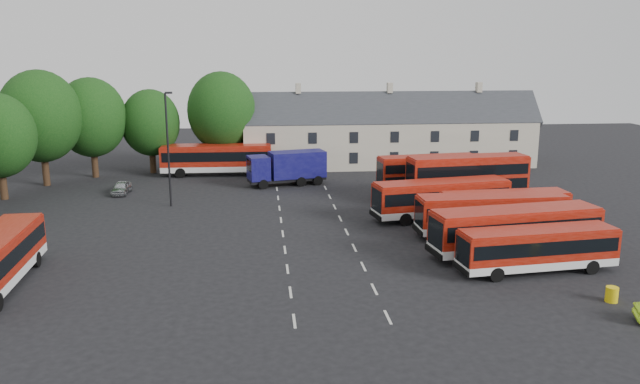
# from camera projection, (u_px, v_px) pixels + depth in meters

# --- Properties ---
(ground) EXTENTS (140.00, 140.00, 0.00)m
(ground) POSITION_uv_depth(u_px,v_px,m) (284.00, 241.00, 46.35)
(ground) COLOR black
(ground) RESTS_ON ground
(lane_markings) EXTENTS (5.15, 33.80, 0.01)m
(lane_markings) POSITION_uv_depth(u_px,v_px,m) (315.00, 233.00, 48.52)
(lane_markings) COLOR beige
(lane_markings) RESTS_ON ground
(treeline) EXTENTS (29.92, 32.59, 12.01)m
(treeline) POSITION_uv_depth(u_px,v_px,m) (66.00, 125.00, 61.71)
(treeline) COLOR black
(treeline) RESTS_ON ground
(terrace_houses) EXTENTS (35.70, 7.13, 10.06)m
(terrace_houses) POSITION_uv_depth(u_px,v_px,m) (389.00, 134.00, 75.90)
(terrace_houses) COLOR beige
(terrace_houses) RESTS_ON ground
(bus_row_a) EXTENTS (10.44, 3.45, 2.90)m
(bus_row_a) POSITION_uv_depth(u_px,v_px,m) (538.00, 246.00, 39.58)
(bus_row_a) COLOR silver
(bus_row_a) RESTS_ON ground
(bus_row_b) EXTENTS (12.14, 4.34, 3.36)m
(bus_row_b) POSITION_uv_depth(u_px,v_px,m) (516.00, 227.00, 42.77)
(bus_row_b) COLOR silver
(bus_row_b) RESTS_ON ground
(bus_row_c) EXTENTS (11.43, 2.94, 3.21)m
(bus_row_c) POSITION_uv_depth(u_px,v_px,m) (492.00, 212.00, 47.28)
(bus_row_c) COLOR silver
(bus_row_c) RESTS_ON ground
(bus_row_d) EXTENTS (10.32, 2.88, 2.89)m
(bus_row_d) POSITION_uv_depth(u_px,v_px,m) (505.00, 206.00, 49.82)
(bus_row_d) COLOR silver
(bus_row_d) RESTS_ON ground
(bus_row_e) EXTENTS (11.81, 4.53, 3.26)m
(bus_row_e) POSITION_uv_depth(u_px,v_px,m) (441.00, 196.00, 52.16)
(bus_row_e) COLOR silver
(bus_row_e) RESTS_ON ground
(bus_dd_south) EXTENTS (11.27, 3.74, 4.54)m
(bus_dd_south) POSITION_uv_depth(u_px,v_px,m) (467.00, 177.00, 56.87)
(bus_dd_south) COLOR silver
(bus_dd_south) RESTS_ON ground
(bus_dd_north) EXTENTS (9.90, 3.40, 3.98)m
(bus_dd_north) POSITION_uv_depth(u_px,v_px,m) (428.00, 173.00, 60.27)
(bus_dd_north) COLOR silver
(bus_dd_north) RESTS_ON ground
(bus_north) EXTENTS (12.32, 3.00, 3.47)m
(bus_north) POSITION_uv_depth(u_px,v_px,m) (217.00, 157.00, 70.38)
(bus_north) COLOR silver
(bus_north) RESTS_ON ground
(box_truck) EXTENTS (8.43, 4.33, 3.53)m
(box_truck) POSITION_uv_depth(u_px,v_px,m) (288.00, 166.00, 65.24)
(box_truck) COLOR black
(box_truck) RESTS_ON ground
(silver_car) EXTENTS (1.62, 3.68, 1.23)m
(silver_car) POSITION_uv_depth(u_px,v_px,m) (122.00, 188.00, 61.51)
(silver_car) COLOR #B3B7BC
(silver_car) RESTS_ON ground
(grit_bin) EXTENTS (0.69, 0.69, 0.87)m
(grit_bin) POSITION_uv_depth(u_px,v_px,m) (612.00, 294.00, 35.21)
(grit_bin) COLOR yellow
(grit_bin) RESTS_ON ground
(lamppost) EXTENTS (0.72, 0.41, 10.33)m
(lamppost) POSITION_uv_depth(u_px,v_px,m) (168.00, 146.00, 55.59)
(lamppost) COLOR black
(lamppost) RESTS_ON ground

